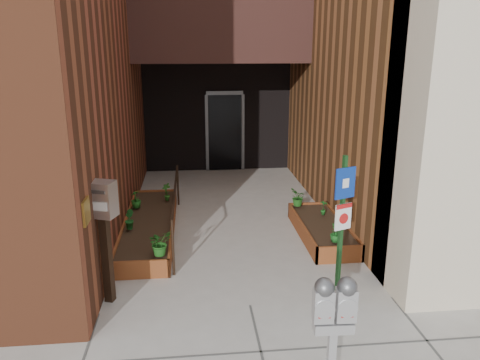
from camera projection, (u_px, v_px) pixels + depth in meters
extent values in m
plane|color=#9E9991|center=(250.00, 306.00, 6.32)|extent=(80.00, 80.00, 0.00)
cube|color=beige|center=(441.00, 139.00, 6.16)|extent=(1.10, 1.20, 4.40)
cube|color=#331816|center=(219.00, 18.00, 10.95)|extent=(4.20, 2.00, 2.00)
cube|color=black|center=(217.00, 116.00, 12.98)|extent=(4.00, 0.30, 3.00)
cube|color=black|center=(225.00, 133.00, 12.95)|extent=(0.90, 0.06, 2.10)
cube|color=#B79338|center=(86.00, 211.00, 5.52)|extent=(0.04, 0.30, 0.30)
cube|color=brown|center=(140.00, 270.00, 7.00)|extent=(0.90, 0.04, 0.30)
cube|color=brown|center=(156.00, 196.00, 10.41)|extent=(0.90, 0.04, 0.30)
cube|color=brown|center=(126.00, 227.00, 8.66)|extent=(0.04, 3.60, 0.30)
cube|color=brown|center=(173.00, 225.00, 8.75)|extent=(0.04, 3.60, 0.30)
cube|color=black|center=(150.00, 227.00, 8.71)|extent=(0.82, 3.52, 0.26)
cube|color=brown|center=(340.00, 255.00, 7.51)|extent=(0.80, 0.04, 0.30)
cube|color=brown|center=(308.00, 210.00, 9.57)|extent=(0.80, 0.04, 0.30)
cube|color=brown|center=(301.00, 230.00, 8.50)|extent=(0.04, 2.20, 0.30)
cube|color=brown|center=(342.00, 229.00, 8.58)|extent=(0.04, 2.20, 0.30)
cube|color=black|center=(322.00, 230.00, 8.55)|extent=(0.72, 2.12, 0.26)
cylinder|color=black|center=(173.00, 248.00, 7.05)|extent=(0.04, 0.04, 0.90)
cylinder|color=black|center=(178.00, 185.00, 10.20)|extent=(0.04, 0.04, 0.90)
cylinder|color=black|center=(175.00, 188.00, 8.50)|extent=(0.04, 3.30, 0.04)
cube|color=#B3B3B6|center=(333.00, 326.00, 3.87)|extent=(0.34, 0.15, 0.09)
cube|color=#B3B3B6|center=(323.00, 305.00, 3.81)|extent=(0.17, 0.12, 0.29)
sphere|color=#59595B|center=(324.00, 287.00, 3.77)|extent=(0.16, 0.16, 0.16)
cube|color=white|center=(325.00, 307.00, 3.75)|extent=(0.10, 0.01, 0.06)
cube|color=#B21414|center=(325.00, 317.00, 3.78)|extent=(0.10, 0.01, 0.03)
cube|color=#B3B3B6|center=(346.00, 305.00, 3.82)|extent=(0.17, 0.12, 0.29)
sphere|color=#59595B|center=(347.00, 287.00, 3.78)|extent=(0.16, 0.16, 0.16)
cube|color=white|center=(348.00, 306.00, 3.76)|extent=(0.10, 0.01, 0.06)
cube|color=#B21414|center=(347.00, 316.00, 3.79)|extent=(0.10, 0.01, 0.03)
cube|color=#163D18|center=(340.00, 238.00, 5.87)|extent=(0.06, 0.06, 2.12)
cube|color=navy|center=(345.00, 183.00, 5.65)|extent=(0.28, 0.12, 0.39)
cube|color=white|center=(346.00, 183.00, 5.64)|extent=(0.09, 0.05, 0.12)
cube|color=white|center=(343.00, 217.00, 5.77)|extent=(0.23, 0.11, 0.34)
cube|color=#B21414|center=(344.00, 206.00, 5.73)|extent=(0.23, 0.10, 0.06)
cylinder|color=#B21414|center=(344.00, 219.00, 5.76)|extent=(0.13, 0.06, 0.14)
cube|color=black|center=(107.00, 259.00, 6.28)|extent=(0.15, 0.15, 1.25)
cube|color=silver|center=(102.00, 199.00, 6.04)|extent=(0.40, 0.35, 0.48)
cube|color=#59595B|center=(96.00, 192.00, 5.89)|extent=(0.24, 0.10, 0.05)
cube|color=white|center=(97.00, 206.00, 5.94)|extent=(0.26, 0.10, 0.11)
imported|color=#1E5819|center=(160.00, 243.00, 7.11)|extent=(0.50, 0.50, 0.39)
imported|color=#19571D|center=(129.00, 219.00, 8.13)|extent=(0.24, 0.24, 0.35)
imported|color=#1C5C1A|center=(136.00, 199.00, 9.20)|extent=(0.28, 0.28, 0.35)
imported|color=#255D1A|center=(167.00, 192.00, 9.63)|extent=(0.27, 0.27, 0.36)
imported|color=#18541A|center=(336.00, 233.00, 7.59)|extent=(0.24, 0.24, 0.31)
imported|color=#1C631E|center=(324.00, 207.00, 8.81)|extent=(0.22, 0.22, 0.29)
imported|color=#1F5819|center=(298.00, 197.00, 9.29)|extent=(0.39, 0.39, 0.36)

